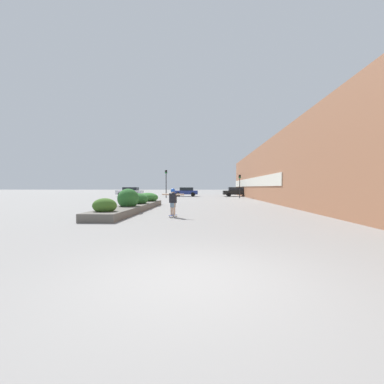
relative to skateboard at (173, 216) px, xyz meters
name	(u,v)px	position (x,y,z in m)	size (l,w,h in m)	color
ground_plane	(194,280)	(1.38, -8.44, -0.07)	(300.00, 300.00, 0.00)	gray
building_wall_right	(269,172)	(7.89, 13.19, 2.92)	(0.67, 48.27, 5.99)	#9E6647
planter_box	(135,203)	(-2.89, 3.78, 0.37)	(1.64, 11.28, 1.37)	#605B54
skateboard	(173,216)	(0.00, 0.00, 0.00)	(0.38, 0.59, 0.10)	navy
skateboarder	(173,199)	(0.00, 0.00, 0.82)	(1.14, 0.55, 1.30)	tan
car_leftmost	(237,192)	(6.71, 28.44, 0.70)	(4.63, 2.05, 1.47)	black
car_center_left	(130,192)	(-10.16, 27.23, 0.71)	(4.04, 1.90, 1.46)	silver
car_center_right	(286,191)	(14.36, 28.79, 0.72)	(4.60, 1.86, 1.51)	#BCBCC1
car_rightmost	(186,192)	(-1.44, 28.39, 0.69)	(3.83, 1.86, 1.43)	navy
traffic_light_left	(166,179)	(-3.65, 21.88, 2.47)	(0.28, 0.30, 3.77)	black
traffic_light_right	(240,182)	(6.20, 21.92, 2.09)	(0.28, 0.30, 3.13)	black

